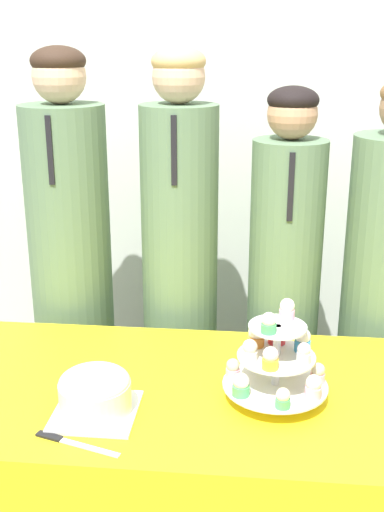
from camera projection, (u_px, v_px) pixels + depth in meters
wall_back at (232, 114)px, 2.65m from camera, size 9.00×0.06×2.70m
table at (208, 500)px, 1.87m from camera, size 1.61×0.73×0.74m
round_cake at (95, 392)px, 1.61m from camera, size 0.21×0.21×0.12m
cake_knife at (64, 441)px, 1.52m from camera, size 0.22×0.08×0.01m
cupcake_stand at (276, 359)px, 1.67m from camera, size 0.28×0.28×0.27m
student_0 at (73, 289)px, 2.34m from camera, size 0.29×0.30×1.63m
student_1 at (180, 292)px, 2.30m from camera, size 0.27×0.27×1.62m
student_2 at (283, 311)px, 2.28m from camera, size 0.25×0.26×1.50m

